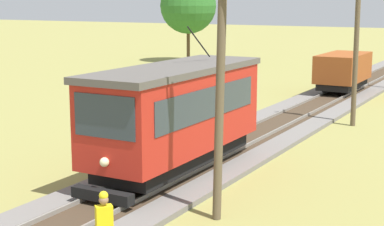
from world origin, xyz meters
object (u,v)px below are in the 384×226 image
freight_car (343,71)px  tree_left_far (188,6)px  track_worker (104,225)px  second_worker (106,146)px  utility_pole_mid (357,37)px  red_tram (176,114)px  utility_pole_near_tram (220,91)px

freight_car → tree_left_far: size_ratio=0.64×
track_worker → second_worker: (-4.56, 6.11, 0.00)m
utility_pole_mid → red_tram: bearing=-105.2°
freight_car → tree_left_far: 23.63m
utility_pole_near_tram → second_worker: size_ratio=3.92×
utility_pole_mid → track_worker: bearing=-92.7°
red_tram → track_worker: (2.25, -7.04, -1.21)m
freight_car → track_worker: bearing=-85.4°
utility_pole_mid → track_worker: 18.81m
freight_car → tree_left_far: (-18.95, 13.58, 3.86)m
red_tram → second_worker: 2.77m
utility_pole_near_tram → utility_pole_mid: utility_pole_mid is taller
second_worker → red_tram: bearing=-105.4°
utility_pole_mid → tree_left_far: utility_pole_mid is taller
utility_pole_near_tram → tree_left_far: bearing=120.5°
utility_pole_mid → freight_car: bearing=108.2°
utility_pole_near_tram → tree_left_far: size_ratio=0.86×
track_worker → tree_left_far: (-21.20, 41.53, 4.43)m
utility_pole_mid → track_worker: utility_pole_mid is taller
track_worker → tree_left_far: 46.84m
second_worker → track_worker: bearing=179.4°
freight_car → utility_pole_mid: 10.30m
freight_car → utility_pole_near_tram: 24.13m
utility_pole_mid → tree_left_far: 31.90m
utility_pole_mid → track_worker: size_ratio=4.67×
red_tram → utility_pole_near_tram: (3.11, -2.94, 1.40)m
red_tram → tree_left_far: (-18.95, 34.49, 3.22)m
utility_pole_near_tram → utility_pole_mid: bearing=90.0°
red_tram → second_worker: (-2.31, -0.93, -1.21)m
freight_car → utility_pole_near_tram: bearing=-82.6°
utility_pole_near_tram → second_worker: 6.34m
utility_pole_mid → tree_left_far: (-22.06, 23.02, 1.15)m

